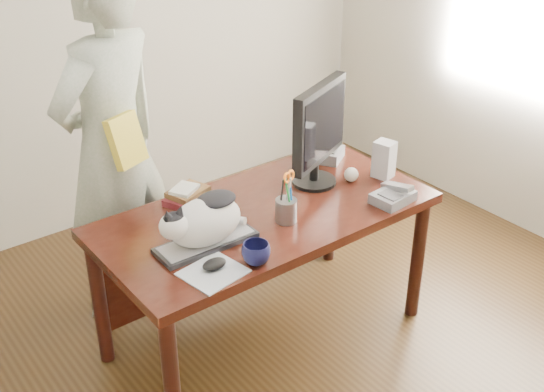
{
  "coord_description": "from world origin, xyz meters",
  "views": [
    {
      "loc": [
        -1.68,
        -1.63,
        2.35
      ],
      "look_at": [
        0.0,
        0.55,
        0.85
      ],
      "focal_mm": 45.0,
      "sensor_mm": 36.0,
      "label": 1
    }
  ],
  "objects": [
    {
      "name": "monitor",
      "position": [
        0.38,
        0.66,
        1.05
      ],
      "size": [
        0.45,
        0.3,
        0.53
      ],
      "rotation": [
        0.0,
        0.0,
        0.4
      ],
      "color": "black",
      "rests_on": "desk"
    },
    {
      "name": "mouse",
      "position": [
        -0.46,
        0.34,
        0.77
      ],
      "size": [
        0.12,
        0.08,
        0.04
      ],
      "rotation": [
        0.0,
        0.0,
        0.16
      ],
      "color": "black",
      "rests_on": "mousepad"
    },
    {
      "name": "baseball",
      "position": [
        0.53,
        0.58,
        0.79
      ],
      "size": [
        0.07,
        0.07,
        0.07
      ],
      "rotation": [
        0.0,
        0.0,
        -0.24
      ],
      "color": "white",
      "rests_on": "desk"
    },
    {
      "name": "phone",
      "position": [
        0.54,
        0.3,
        0.78
      ],
      "size": [
        0.21,
        0.18,
        0.09
      ],
      "rotation": [
        0.0,
        0.0,
        0.09
      ],
      "color": "#5C5C60",
      "rests_on": "desk"
    },
    {
      "name": "person",
      "position": [
        -0.43,
        1.28,
        0.94
      ],
      "size": [
        0.8,
        0.66,
        1.89
      ],
      "primitive_type": "imported",
      "rotation": [
        0.0,
        0.0,
        3.5
      ],
      "color": "beige",
      "rests_on": "ground"
    },
    {
      "name": "cat",
      "position": [
        -0.4,
        0.52,
        0.88
      ],
      "size": [
        0.44,
        0.23,
        0.25
      ],
      "rotation": [
        0.0,
        0.0,
        -0.02
      ],
      "color": "silver",
      "rests_on": "keyboard"
    },
    {
      "name": "room",
      "position": [
        0.0,
        0.0,
        1.35
      ],
      "size": [
        4.5,
        4.5,
        4.5
      ],
      "color": "black",
      "rests_on": "ground"
    },
    {
      "name": "book_stack",
      "position": [
        -0.24,
        0.91,
        0.78
      ],
      "size": [
        0.25,
        0.22,
        0.08
      ],
      "rotation": [
        0.0,
        0.0,
        0.39
      ],
      "color": "#4F151A",
      "rests_on": "desk"
    },
    {
      "name": "desk",
      "position": [
        0.0,
        0.68,
        0.6
      ],
      "size": [
        1.6,
        0.8,
        0.75
      ],
      "color": "black",
      "rests_on": "ground"
    },
    {
      "name": "mousepad",
      "position": [
        -0.48,
        0.32,
        0.75
      ],
      "size": [
        0.27,
        0.25,
        0.01
      ],
      "rotation": [
        0.0,
        0.0,
        0.16
      ],
      "color": "silver",
      "rests_on": "desk"
    },
    {
      "name": "held_book",
      "position": [
        -0.43,
        1.11,
        1.05
      ],
      "size": [
        0.2,
        0.16,
        0.25
      ],
      "rotation": [
        0.0,
        0.0,
        0.36
      ],
      "color": "gold",
      "rests_on": "person"
    },
    {
      "name": "pen_cup",
      "position": [
        0.02,
        0.47,
        0.82
      ],
      "size": [
        0.13,
        0.13,
        0.25
      ],
      "rotation": [
        0.0,
        0.0,
        0.33
      ],
      "color": "gray",
      "rests_on": "desk"
    },
    {
      "name": "calculator",
      "position": [
        0.59,
        0.87,
        0.78
      ],
      "size": [
        0.26,
        0.28,
        0.07
      ],
      "rotation": [
        0.0,
        0.0,
        0.55
      ],
      "color": "#5C5C60",
      "rests_on": "desk"
    },
    {
      "name": "speaker",
      "position": [
        0.7,
        0.51,
        0.85
      ],
      "size": [
        0.11,
        0.12,
        0.19
      ],
      "rotation": [
        0.0,
        0.0,
        0.25
      ],
      "color": "#A6A6A8",
      "rests_on": "desk"
    },
    {
      "name": "keyboard",
      "position": [
        -0.38,
        0.52,
        0.76
      ],
      "size": [
        0.45,
        0.18,
        0.03
      ],
      "rotation": [
        0.0,
        0.0,
        -0.02
      ],
      "color": "black",
      "rests_on": "desk"
    },
    {
      "name": "coffee_mug",
      "position": [
        -0.29,
        0.28,
        0.8
      ],
      "size": [
        0.17,
        0.17,
        0.09
      ],
      "primitive_type": "imported",
      "rotation": [
        0.0,
        0.0,
        0.96
      ],
      "color": "black",
      "rests_on": "desk"
    }
  ]
}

